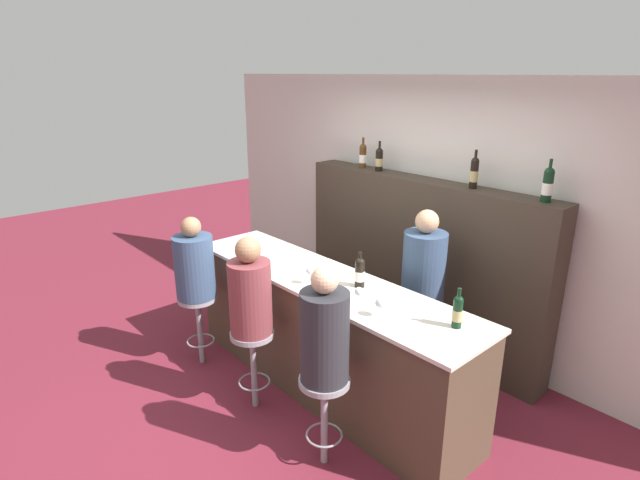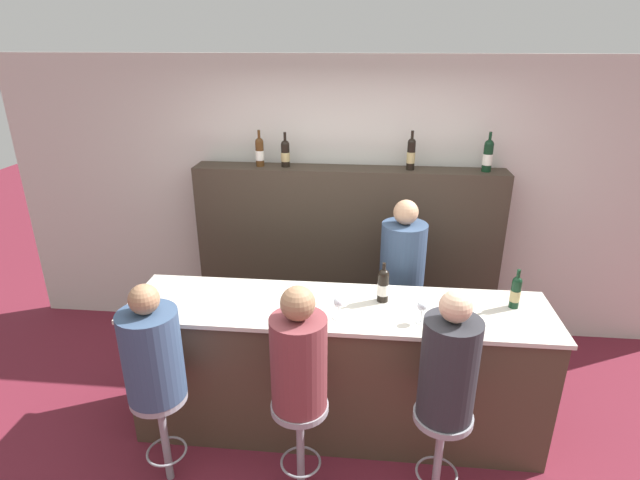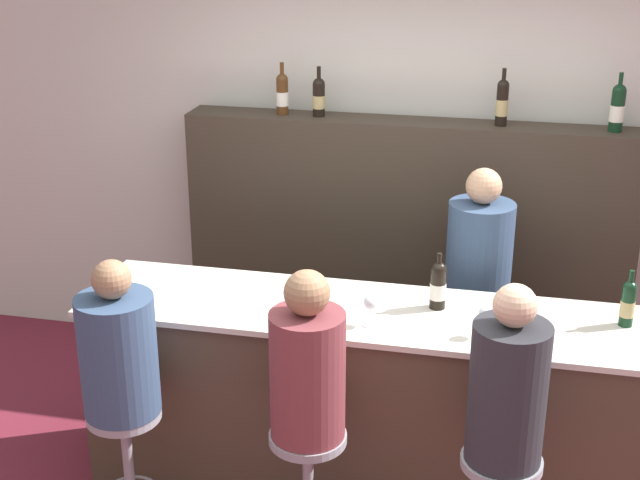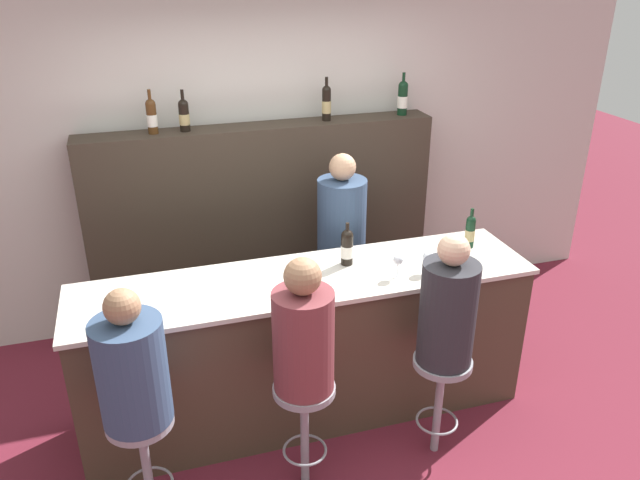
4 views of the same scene
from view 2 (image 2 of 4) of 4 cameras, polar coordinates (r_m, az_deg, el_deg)
ground_plane at (r=3.80m, az=1.52°, el=-23.54°), size 16.00×16.00×0.00m
wall_back at (r=4.66m, az=3.33°, el=4.37°), size 6.40×0.05×2.60m
bar_counter at (r=3.70m, az=1.99°, el=-14.40°), size 2.89×0.68×1.03m
back_bar_cabinet at (r=4.61m, az=3.07°, el=-1.95°), size 2.70×0.28×1.68m
wine_bottle_counter_0 at (r=3.45m, az=7.22°, el=-5.13°), size 0.08×0.08×0.29m
wine_bottle_counter_1 at (r=3.60m, az=21.46°, el=-5.53°), size 0.07×0.07×0.28m
wine_bottle_backbar_0 at (r=4.41m, az=-6.91°, el=9.99°), size 0.07×0.07×0.31m
wine_bottle_backbar_1 at (r=4.37m, az=-3.99°, el=9.87°), size 0.08×0.08×0.30m
wine_bottle_backbar_2 at (r=4.32m, az=10.36°, el=9.68°), size 0.07×0.07×0.33m
wine_bottle_backbar_3 at (r=4.42m, az=18.64°, el=9.15°), size 0.08×0.08×0.33m
wine_glass_0 at (r=3.23m, az=2.13°, el=-7.26°), size 0.08×0.08×0.15m
wine_glass_1 at (r=3.25m, az=11.57°, el=-7.54°), size 0.07×0.07×0.15m
wine_glass_2 at (r=3.28m, az=15.15°, el=-7.77°), size 0.08×0.08×0.14m
bar_stool_left at (r=3.46m, az=-17.69°, el=-18.44°), size 0.35×0.35×0.68m
guest_seated_left at (r=3.18m, az=-18.68°, el=-11.95°), size 0.35×0.35×0.75m
bar_stool_middle at (r=3.25m, az=-2.30°, el=-20.29°), size 0.35×0.35×0.68m
guest_seated_middle at (r=2.94m, az=-2.45°, el=-13.20°), size 0.33×0.33×0.78m
bar_stool_right at (r=3.26m, az=13.65°, el=-20.77°), size 0.35×0.35×0.68m
guest_seated_right at (r=2.95m, az=14.53°, el=-13.60°), size 0.32×0.32×0.80m
bartender at (r=4.18m, az=9.13°, el=-6.69°), size 0.36×0.36×1.57m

